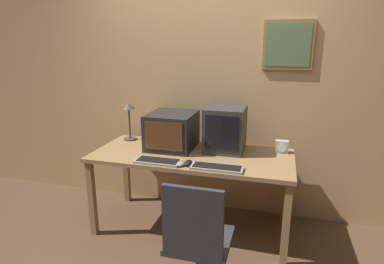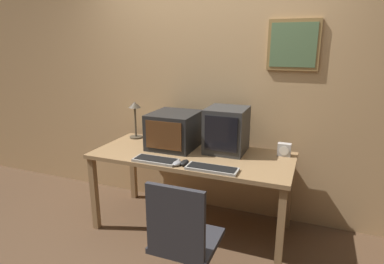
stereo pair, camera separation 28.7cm
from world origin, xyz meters
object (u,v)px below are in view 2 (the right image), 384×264
at_px(mouse_far_corner, 177,163).
at_px(office_chair, 184,250).
at_px(monitor_right, 227,130).
at_px(desk_lamp, 135,113).
at_px(monitor_left, 174,130).
at_px(desk_clock, 284,150).
at_px(mouse_near_keyboard, 185,163).
at_px(keyboard_main, 156,160).
at_px(keyboard_side, 212,169).

bearing_deg(mouse_far_corner, office_chair, -62.08).
xyz_separation_m(monitor_right, mouse_far_corner, (-0.28, -0.50, -0.19)).
bearing_deg(mouse_far_corner, desk_lamp, 142.06).
distance_m(desk_lamp, office_chair, 1.64).
height_order(monitor_left, mouse_far_corner, monitor_left).
bearing_deg(office_chair, desk_clock, 65.28).
relative_size(mouse_near_keyboard, office_chair, 0.13).
xyz_separation_m(monitor_left, mouse_near_keyboard, (0.28, -0.41, -0.15)).
distance_m(keyboard_main, mouse_far_corner, 0.20).
distance_m(mouse_far_corner, desk_clock, 0.98).
bearing_deg(mouse_near_keyboard, monitor_left, 124.36).
height_order(monitor_left, monitor_right, monitor_right).
distance_m(keyboard_main, keyboard_side, 0.51).
height_order(mouse_near_keyboard, desk_lamp, desk_lamp).
bearing_deg(monitor_left, monitor_right, 6.67).
distance_m(mouse_far_corner, desk_lamp, 0.96).
xyz_separation_m(mouse_near_keyboard, office_chair, (0.23, -0.57, -0.39)).
distance_m(keyboard_side, mouse_far_corner, 0.30).
bearing_deg(monitor_right, monitor_left, -173.33).
relative_size(keyboard_main, office_chair, 0.42).
distance_m(keyboard_side, desk_clock, 0.75).
bearing_deg(keyboard_side, mouse_near_keyboard, 174.19).
distance_m(keyboard_side, desk_lamp, 1.21).
bearing_deg(desk_lamp, monitor_right, -4.19).
bearing_deg(monitor_left, keyboard_main, -87.41).
xyz_separation_m(desk_lamp, office_chair, (1.02, -1.11, -0.64)).
bearing_deg(monitor_right, desk_lamp, 175.81).
bearing_deg(desk_clock, mouse_far_corner, -144.73).
xyz_separation_m(desk_clock, office_chair, (-0.51, -1.10, -0.43)).
bearing_deg(monitor_right, office_chair, -89.53).
bearing_deg(keyboard_side, desk_lamp, 151.30).
relative_size(keyboard_main, mouse_near_keyboard, 3.32).
distance_m(monitor_left, desk_lamp, 0.54).
bearing_deg(mouse_near_keyboard, keyboard_side, -5.81).
bearing_deg(keyboard_main, keyboard_side, -0.89).
relative_size(desk_clock, office_chair, 0.13).
bearing_deg(desk_lamp, mouse_near_keyboard, -34.47).
relative_size(monitor_right, mouse_near_keyboard, 3.55).
bearing_deg(office_chair, monitor_right, 90.47).
bearing_deg(keyboard_side, keyboard_main, 179.11).
bearing_deg(desk_clock, keyboard_side, -131.54).
bearing_deg(mouse_far_corner, monitor_left, 117.03).
bearing_deg(keyboard_main, mouse_far_corner, -3.59).
bearing_deg(monitor_left, desk_clock, 6.95).
xyz_separation_m(mouse_far_corner, office_chair, (0.29, -0.54, -0.39)).
height_order(desk_lamp, office_chair, desk_lamp).
distance_m(monitor_left, desk_clock, 1.03).
bearing_deg(mouse_near_keyboard, desk_clock, 35.75).
distance_m(monitor_right, keyboard_main, 0.71).
relative_size(keyboard_side, office_chair, 0.46).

